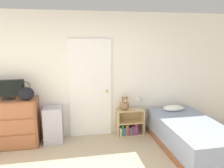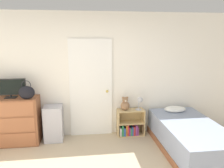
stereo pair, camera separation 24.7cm
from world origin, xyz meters
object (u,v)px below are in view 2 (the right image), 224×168
(teddy_bear, at_px, (125,104))
(bookshelf, at_px, (130,125))
(storage_bin, at_px, (54,123))
(bed, at_px, (190,137))
(handbag, at_px, (27,92))
(desk_lamp, at_px, (140,101))
(dresser, at_px, (13,121))
(tv, at_px, (10,88))

(teddy_bear, bearing_deg, bookshelf, -0.14)
(storage_bin, height_order, bed, storage_bin)
(handbag, xyz_separation_m, teddy_bear, (1.89, 0.22, -0.37))
(storage_bin, height_order, teddy_bear, teddy_bear)
(teddy_bear, distance_m, desk_lamp, 0.31)
(desk_lamp, bearing_deg, teddy_bear, 172.11)
(bed, bearing_deg, storage_bin, 162.64)
(desk_lamp, bearing_deg, dresser, -178.97)
(tv, relative_size, bed, 0.30)
(bookshelf, bearing_deg, storage_bin, -178.50)
(bookshelf, bearing_deg, desk_lamp, -11.80)
(storage_bin, relative_size, bed, 0.37)
(tv, bearing_deg, bed, -12.90)
(tv, relative_size, bookshelf, 1.02)
(teddy_bear, relative_size, desk_lamp, 1.03)
(dresser, distance_m, tv, 0.65)
(storage_bin, bearing_deg, handbag, -157.76)
(tv, height_order, bookshelf, tv)
(tv, distance_m, teddy_bear, 2.26)
(dresser, xyz_separation_m, storage_bin, (0.76, 0.05, -0.10))
(tv, bearing_deg, dresser, -85.81)
(handbag, height_order, desk_lamp, handbag)
(teddy_bear, xyz_separation_m, desk_lamp, (0.30, -0.04, 0.07))
(storage_bin, xyz_separation_m, teddy_bear, (1.46, 0.04, 0.33))
(desk_lamp, distance_m, bed, 1.18)
(storage_bin, relative_size, desk_lamp, 2.52)
(tv, height_order, teddy_bear, tv)
(bookshelf, relative_size, desk_lamp, 2.01)
(teddy_bear, xyz_separation_m, bed, (1.04, -0.82, -0.42))
(bed, bearing_deg, teddy_bear, 141.63)
(teddy_bear, height_order, desk_lamp, teddy_bear)
(storage_bin, distance_m, desk_lamp, 1.81)
(storage_bin, xyz_separation_m, bookshelf, (1.56, 0.04, -0.15))
(bookshelf, relative_size, bed, 0.29)
(handbag, bearing_deg, desk_lamp, 4.53)
(handbag, relative_size, desk_lamp, 1.25)
(bed, bearing_deg, dresser, 167.28)
(teddy_bear, bearing_deg, tv, -178.04)
(dresser, bearing_deg, desk_lamp, 1.03)
(dresser, relative_size, bookshelf, 1.75)
(teddy_bear, relative_size, bed, 0.15)
(tv, xyz_separation_m, desk_lamp, (2.52, 0.03, -0.36))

